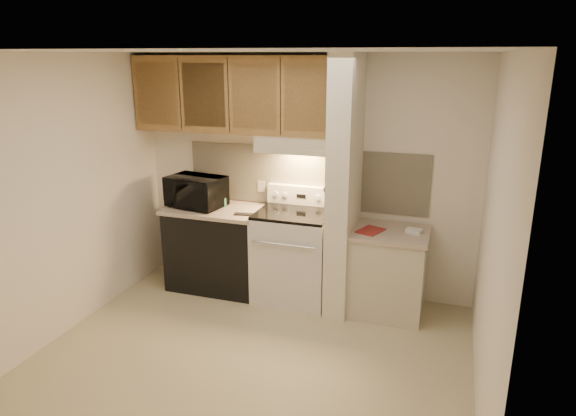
% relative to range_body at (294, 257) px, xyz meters
% --- Properties ---
extents(floor, '(3.60, 3.60, 0.00)m').
position_rel_range_body_xyz_m(floor, '(0.00, -1.16, -0.46)').
color(floor, '#C6B990').
rests_on(floor, ground).
extents(ceiling, '(3.60, 3.60, 0.00)m').
position_rel_range_body_xyz_m(ceiling, '(0.00, -1.16, 2.04)').
color(ceiling, white).
rests_on(ceiling, wall_back).
extents(wall_back, '(3.60, 2.50, 0.02)m').
position_rel_range_body_xyz_m(wall_back, '(0.00, 0.34, 0.79)').
color(wall_back, white).
rests_on(wall_back, floor).
extents(wall_left, '(0.02, 3.00, 2.50)m').
position_rel_range_body_xyz_m(wall_left, '(-1.80, -1.16, 0.79)').
color(wall_left, white).
rests_on(wall_left, floor).
extents(wall_right, '(0.02, 3.00, 2.50)m').
position_rel_range_body_xyz_m(wall_right, '(1.80, -1.16, 0.79)').
color(wall_right, white).
rests_on(wall_right, floor).
extents(backsplash, '(2.60, 0.02, 0.63)m').
position_rel_range_body_xyz_m(backsplash, '(0.00, 0.33, 0.78)').
color(backsplash, beige).
rests_on(backsplash, wall_back).
extents(range_body, '(0.76, 0.65, 0.92)m').
position_rel_range_body_xyz_m(range_body, '(0.00, 0.00, 0.00)').
color(range_body, silver).
rests_on(range_body, floor).
extents(oven_window, '(0.50, 0.01, 0.30)m').
position_rel_range_body_xyz_m(oven_window, '(0.00, -0.32, 0.04)').
color(oven_window, black).
rests_on(oven_window, range_body).
extents(oven_handle, '(0.65, 0.02, 0.02)m').
position_rel_range_body_xyz_m(oven_handle, '(0.00, -0.35, 0.26)').
color(oven_handle, silver).
rests_on(oven_handle, range_body).
extents(cooktop, '(0.74, 0.64, 0.03)m').
position_rel_range_body_xyz_m(cooktop, '(0.00, 0.00, 0.48)').
color(cooktop, black).
rests_on(cooktop, range_body).
extents(range_backguard, '(0.76, 0.08, 0.20)m').
position_rel_range_body_xyz_m(range_backguard, '(0.00, 0.28, 0.59)').
color(range_backguard, silver).
rests_on(range_backguard, range_body).
extents(range_display, '(0.10, 0.01, 0.04)m').
position_rel_range_body_xyz_m(range_display, '(0.00, 0.24, 0.59)').
color(range_display, black).
rests_on(range_display, range_backguard).
extents(range_knob_left_outer, '(0.05, 0.02, 0.05)m').
position_rel_range_body_xyz_m(range_knob_left_outer, '(-0.28, 0.24, 0.59)').
color(range_knob_left_outer, silver).
rests_on(range_knob_left_outer, range_backguard).
extents(range_knob_left_inner, '(0.05, 0.02, 0.05)m').
position_rel_range_body_xyz_m(range_knob_left_inner, '(-0.18, 0.24, 0.59)').
color(range_knob_left_inner, silver).
rests_on(range_knob_left_inner, range_backguard).
extents(range_knob_right_inner, '(0.05, 0.02, 0.05)m').
position_rel_range_body_xyz_m(range_knob_right_inner, '(0.18, 0.24, 0.59)').
color(range_knob_right_inner, silver).
rests_on(range_knob_right_inner, range_backguard).
extents(range_knob_right_outer, '(0.05, 0.02, 0.05)m').
position_rel_range_body_xyz_m(range_knob_right_outer, '(0.28, 0.24, 0.59)').
color(range_knob_right_outer, silver).
rests_on(range_knob_right_outer, range_backguard).
extents(dishwasher_front, '(1.00, 0.63, 0.87)m').
position_rel_range_body_xyz_m(dishwasher_front, '(-0.88, 0.01, -0.03)').
color(dishwasher_front, black).
rests_on(dishwasher_front, floor).
extents(left_countertop, '(1.04, 0.67, 0.04)m').
position_rel_range_body_xyz_m(left_countertop, '(-0.88, 0.01, 0.43)').
color(left_countertop, '#BEA894').
rests_on(left_countertop, dishwasher_front).
extents(spoon_rest, '(0.23, 0.11, 0.02)m').
position_rel_range_body_xyz_m(spoon_rest, '(-0.48, -0.14, 0.46)').
color(spoon_rest, black).
rests_on(spoon_rest, left_countertop).
extents(teal_jar, '(0.11, 0.11, 0.10)m').
position_rel_range_body_xyz_m(teal_jar, '(-0.83, 0.06, 0.50)').
color(teal_jar, '#2A6B5B').
rests_on(teal_jar, left_countertop).
extents(outlet, '(0.08, 0.01, 0.12)m').
position_rel_range_body_xyz_m(outlet, '(-0.48, 0.32, 0.64)').
color(outlet, beige).
rests_on(outlet, backsplash).
extents(microwave, '(0.65, 0.49, 0.33)m').
position_rel_range_body_xyz_m(microwave, '(-1.10, -0.01, 0.61)').
color(microwave, black).
rests_on(microwave, left_countertop).
extents(partition_pillar, '(0.22, 0.70, 2.50)m').
position_rel_range_body_xyz_m(partition_pillar, '(0.51, -0.01, 0.79)').
color(partition_pillar, silver).
rests_on(partition_pillar, floor).
extents(pillar_trim, '(0.01, 0.70, 0.04)m').
position_rel_range_body_xyz_m(pillar_trim, '(0.39, -0.01, 0.84)').
color(pillar_trim, olive).
rests_on(pillar_trim, partition_pillar).
extents(knife_strip, '(0.02, 0.42, 0.04)m').
position_rel_range_body_xyz_m(knife_strip, '(0.39, -0.06, 0.86)').
color(knife_strip, black).
rests_on(knife_strip, partition_pillar).
extents(knife_blade_a, '(0.01, 0.03, 0.16)m').
position_rel_range_body_xyz_m(knife_blade_a, '(0.38, -0.21, 0.76)').
color(knife_blade_a, silver).
rests_on(knife_blade_a, knife_strip).
extents(knife_handle_a, '(0.02, 0.02, 0.10)m').
position_rel_range_body_xyz_m(knife_handle_a, '(0.38, -0.22, 0.91)').
color(knife_handle_a, black).
rests_on(knife_handle_a, knife_strip).
extents(knife_blade_b, '(0.01, 0.04, 0.18)m').
position_rel_range_body_xyz_m(knife_blade_b, '(0.38, -0.14, 0.75)').
color(knife_blade_b, silver).
rests_on(knife_blade_b, knife_strip).
extents(knife_handle_b, '(0.02, 0.02, 0.10)m').
position_rel_range_body_xyz_m(knife_handle_b, '(0.38, -0.13, 0.91)').
color(knife_handle_b, black).
rests_on(knife_handle_b, knife_strip).
extents(knife_blade_c, '(0.01, 0.04, 0.20)m').
position_rel_range_body_xyz_m(knife_blade_c, '(0.38, -0.04, 0.74)').
color(knife_blade_c, silver).
rests_on(knife_blade_c, knife_strip).
extents(knife_handle_c, '(0.02, 0.02, 0.10)m').
position_rel_range_body_xyz_m(knife_handle_c, '(0.38, -0.05, 0.91)').
color(knife_handle_c, black).
rests_on(knife_handle_c, knife_strip).
extents(knife_blade_d, '(0.01, 0.04, 0.16)m').
position_rel_range_body_xyz_m(knife_blade_d, '(0.38, 0.02, 0.76)').
color(knife_blade_d, silver).
rests_on(knife_blade_d, knife_strip).
extents(knife_handle_d, '(0.02, 0.02, 0.10)m').
position_rel_range_body_xyz_m(knife_handle_d, '(0.38, 0.03, 0.91)').
color(knife_handle_d, black).
rests_on(knife_handle_d, knife_strip).
extents(knife_blade_e, '(0.01, 0.04, 0.18)m').
position_rel_range_body_xyz_m(knife_blade_e, '(0.38, 0.12, 0.75)').
color(knife_blade_e, silver).
rests_on(knife_blade_e, knife_strip).
extents(knife_handle_e, '(0.02, 0.02, 0.10)m').
position_rel_range_body_xyz_m(knife_handle_e, '(0.38, 0.11, 0.91)').
color(knife_handle_e, black).
rests_on(knife_handle_e, knife_strip).
extents(oven_mitt, '(0.03, 0.10, 0.23)m').
position_rel_range_body_xyz_m(oven_mitt, '(0.38, 0.17, 0.71)').
color(oven_mitt, slate).
rests_on(oven_mitt, partition_pillar).
extents(right_cab_base, '(0.70, 0.60, 0.81)m').
position_rel_range_body_xyz_m(right_cab_base, '(0.97, -0.01, -0.06)').
color(right_cab_base, beige).
rests_on(right_cab_base, floor).
extents(right_countertop, '(0.74, 0.64, 0.04)m').
position_rel_range_body_xyz_m(right_countertop, '(0.97, -0.01, 0.37)').
color(right_countertop, '#BEA894').
rests_on(right_countertop, right_cab_base).
extents(red_folder, '(0.28, 0.32, 0.01)m').
position_rel_range_body_xyz_m(red_folder, '(0.79, -0.06, 0.39)').
color(red_folder, maroon).
rests_on(red_folder, right_countertop).
extents(white_box, '(0.16, 0.13, 0.04)m').
position_rel_range_body_xyz_m(white_box, '(1.19, 0.02, 0.41)').
color(white_box, white).
rests_on(white_box, right_countertop).
extents(range_hood, '(0.78, 0.44, 0.15)m').
position_rel_range_body_xyz_m(range_hood, '(0.00, 0.12, 1.17)').
color(range_hood, beige).
rests_on(range_hood, upper_cabinets).
extents(hood_lip, '(0.78, 0.04, 0.06)m').
position_rel_range_body_xyz_m(hood_lip, '(0.00, -0.08, 1.12)').
color(hood_lip, beige).
rests_on(hood_lip, range_hood).
extents(upper_cabinets, '(2.18, 0.33, 0.77)m').
position_rel_range_body_xyz_m(upper_cabinets, '(-0.69, 0.17, 1.62)').
color(upper_cabinets, olive).
rests_on(upper_cabinets, wall_back).
extents(cab_door_a, '(0.46, 0.01, 0.63)m').
position_rel_range_body_xyz_m(cab_door_a, '(-1.51, 0.01, 1.62)').
color(cab_door_a, olive).
rests_on(cab_door_a, upper_cabinets).
extents(cab_gap_a, '(0.01, 0.01, 0.73)m').
position_rel_range_body_xyz_m(cab_gap_a, '(-1.23, 0.01, 1.62)').
color(cab_gap_a, black).
rests_on(cab_gap_a, upper_cabinets).
extents(cab_door_b, '(0.46, 0.01, 0.63)m').
position_rel_range_body_xyz_m(cab_door_b, '(-0.96, 0.01, 1.62)').
color(cab_door_b, olive).
rests_on(cab_door_b, upper_cabinets).
extents(cab_gap_b, '(0.01, 0.01, 0.73)m').
position_rel_range_body_xyz_m(cab_gap_b, '(-0.69, 0.01, 1.62)').
color(cab_gap_b, black).
rests_on(cab_gap_b, upper_cabinets).
extents(cab_door_c, '(0.46, 0.01, 0.63)m').
position_rel_range_body_xyz_m(cab_door_c, '(-0.42, 0.01, 1.62)').
color(cab_door_c, olive).
rests_on(cab_door_c, upper_cabinets).
extents(cab_gap_c, '(0.01, 0.01, 0.73)m').
position_rel_range_body_xyz_m(cab_gap_c, '(-0.14, 0.01, 1.62)').
color(cab_gap_c, black).
rests_on(cab_gap_c, upper_cabinets).
extents(cab_door_d, '(0.46, 0.01, 0.63)m').
position_rel_range_body_xyz_m(cab_door_d, '(0.13, 0.01, 1.62)').
color(cab_door_d, olive).
rests_on(cab_door_d, upper_cabinets).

